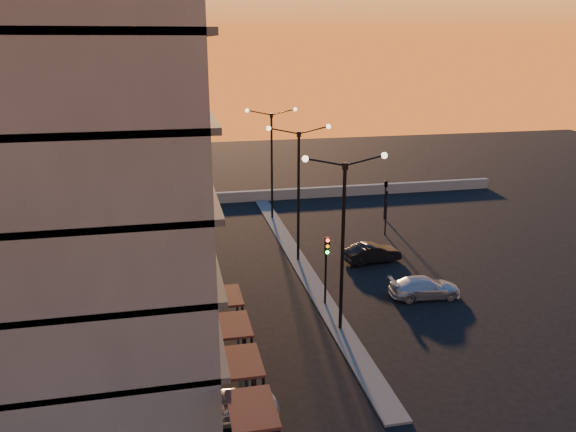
# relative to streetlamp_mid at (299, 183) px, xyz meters

# --- Properties ---
(ground) EXTENTS (120.00, 120.00, 0.00)m
(ground) POSITION_rel_streetlamp_mid_xyz_m (0.00, -10.00, -5.59)
(ground) COLOR black
(ground) RESTS_ON ground
(sidewalk_west) EXTENTS (5.00, 40.00, 0.12)m
(sidewalk_west) POSITION_rel_streetlamp_mid_xyz_m (-10.50, -6.00, -5.53)
(sidewalk_west) COLOR #474845
(sidewalk_west) RESTS_ON ground
(median) EXTENTS (1.20, 36.00, 0.12)m
(median) POSITION_rel_streetlamp_mid_xyz_m (0.00, 0.00, -5.53)
(median) COLOR #474845
(median) RESTS_ON ground
(parapet) EXTENTS (44.00, 0.50, 1.00)m
(parapet) POSITION_rel_streetlamp_mid_xyz_m (2.00, 16.00, -5.09)
(parapet) COLOR gray
(parapet) RESTS_ON ground
(building) EXTENTS (14.35, 17.08, 25.00)m
(building) POSITION_rel_streetlamp_mid_xyz_m (-14.00, -9.97, 6.32)
(building) COLOR #656059
(building) RESTS_ON ground
(streetlamp_near) EXTENTS (4.32, 0.32, 9.51)m
(streetlamp_near) POSITION_rel_streetlamp_mid_xyz_m (0.00, -10.00, 0.00)
(streetlamp_near) COLOR black
(streetlamp_near) RESTS_ON ground
(streetlamp_mid) EXTENTS (4.32, 0.32, 9.51)m
(streetlamp_mid) POSITION_rel_streetlamp_mid_xyz_m (0.00, 0.00, 0.00)
(streetlamp_mid) COLOR black
(streetlamp_mid) RESTS_ON ground
(streetlamp_far) EXTENTS (4.32, 0.32, 9.51)m
(streetlamp_far) POSITION_rel_streetlamp_mid_xyz_m (0.00, 10.00, 0.00)
(streetlamp_far) COLOR black
(streetlamp_far) RESTS_ON ground
(traffic_light_main) EXTENTS (0.28, 0.44, 4.25)m
(traffic_light_main) POSITION_rel_streetlamp_mid_xyz_m (0.00, -7.13, -2.70)
(traffic_light_main) COLOR black
(traffic_light_main) RESTS_ON ground
(signal_east_a) EXTENTS (0.13, 0.16, 3.60)m
(signal_east_a) POSITION_rel_streetlamp_mid_xyz_m (8.00, 4.00, -3.66)
(signal_east_a) COLOR black
(signal_east_a) RESTS_ON ground
(signal_east_b) EXTENTS (0.42, 1.99, 3.60)m
(signal_east_b) POSITION_rel_streetlamp_mid_xyz_m (9.50, 8.00, -2.49)
(signal_east_b) COLOR black
(signal_east_b) RESTS_ON ground
(car_hatchback) EXTENTS (3.91, 1.62, 1.32)m
(car_hatchback) POSITION_rel_streetlamp_mid_xyz_m (-6.50, -16.24, -4.93)
(car_hatchback) COLOR #ADAFB5
(car_hatchback) RESTS_ON ground
(car_sedan) EXTENTS (4.17, 1.94, 1.32)m
(car_sedan) POSITION_rel_streetlamp_mid_xyz_m (5.00, -1.20, -4.93)
(car_sedan) COLOR black
(car_sedan) RESTS_ON ground
(car_wagon) EXTENTS (4.37, 2.00, 1.24)m
(car_wagon) POSITION_rel_streetlamp_mid_xyz_m (6.15, -7.18, -4.97)
(car_wagon) COLOR #BABDC3
(car_wagon) RESTS_ON ground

